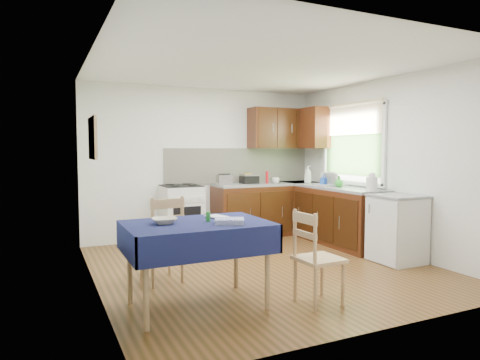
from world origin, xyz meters
name	(u,v)px	position (x,y,z in m)	size (l,w,h in m)	color
floor	(262,266)	(0.00, 0.00, 0.00)	(4.20, 4.20, 0.00)	#473113
ceiling	(263,66)	(0.00, 0.00, 2.50)	(4.00, 4.20, 0.02)	white
wall_back	(204,163)	(0.00, 2.10, 1.25)	(4.00, 0.02, 2.50)	silver
wall_front	(387,177)	(0.00, -2.10, 1.25)	(4.00, 0.02, 2.50)	silver
wall_left	(94,171)	(-2.00, 0.00, 1.25)	(0.02, 4.20, 2.50)	white
wall_right	(385,165)	(2.00, 0.00, 1.25)	(0.02, 4.20, 2.50)	silver
base_cabinets	(299,213)	(1.36, 1.26, 0.43)	(1.90, 2.30, 0.86)	#361D09
worktop_back	(267,184)	(1.05, 1.80, 0.88)	(1.90, 0.60, 0.04)	gray
worktop_right	(340,188)	(1.70, 0.65, 0.88)	(0.60, 1.70, 0.04)	gray
worktop_corner	(299,183)	(1.70, 1.80, 0.88)	(0.60, 0.60, 0.04)	gray
splashback	(239,165)	(0.65, 2.08, 1.20)	(2.70, 0.02, 0.60)	beige
upper_cabinets	(291,128)	(1.52, 1.80, 1.85)	(1.20, 0.85, 0.70)	#361D09
stove	(181,214)	(-0.50, 1.80, 0.46)	(0.60, 0.61, 0.92)	silver
window	(352,139)	(1.97, 0.70, 1.65)	(0.04, 1.48, 1.26)	#2D4E20
fridge	(397,229)	(1.70, -0.55, 0.44)	(0.58, 0.60, 0.89)	silver
corkboard	(93,138)	(-1.97, 0.30, 1.60)	(0.04, 0.62, 0.47)	#A78853
dining_table	(197,234)	(-1.20, -0.96, 0.69)	(1.32, 0.89, 0.80)	#0F183C
chair_far	(163,237)	(-1.30, -0.11, 0.51)	(0.49, 0.49, 0.97)	#A78853
chair_near	(315,255)	(-0.16, -1.37, 0.48)	(0.41, 0.41, 0.90)	#A78853
toaster	(224,180)	(0.22, 1.76, 0.98)	(0.24, 0.15, 0.18)	#ADADB1
sandwich_press	(249,179)	(0.71, 1.82, 0.98)	(0.27, 0.24, 0.16)	black
sauce_bottle	(267,177)	(0.99, 1.70, 1.00)	(0.05, 0.05, 0.21)	red
yellow_packet	(248,178)	(0.73, 1.92, 0.98)	(0.13, 0.08, 0.17)	gold
dish_rack	(330,184)	(1.69, 0.89, 0.93)	(0.47, 0.36, 0.22)	#98989D
kettle	(372,183)	(1.66, -0.10, 1.02)	(0.15, 0.15, 0.26)	silver
cup	(276,180)	(1.14, 1.66, 0.95)	(0.13, 0.13, 0.10)	silver
soap_bottle_a	(308,175)	(1.60, 1.38, 1.05)	(0.12, 0.12, 0.30)	silver
soap_bottle_b	(324,180)	(1.64, 0.98, 0.99)	(0.08, 0.08, 0.18)	blue
soap_bottle_c	(339,182)	(1.66, 0.62, 0.98)	(0.13, 0.13, 0.17)	green
plate_bowl	(164,221)	(-1.49, -0.90, 0.83)	(0.22, 0.22, 0.06)	beige
book	(211,218)	(-1.00, -0.79, 0.81)	(0.15, 0.21, 0.02)	white
spice_jar	(208,217)	(-1.09, -0.95, 0.84)	(0.04, 0.04, 0.09)	#227F27
tea_towel	(229,221)	(-0.96, -1.15, 0.82)	(0.26, 0.21, 0.05)	navy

